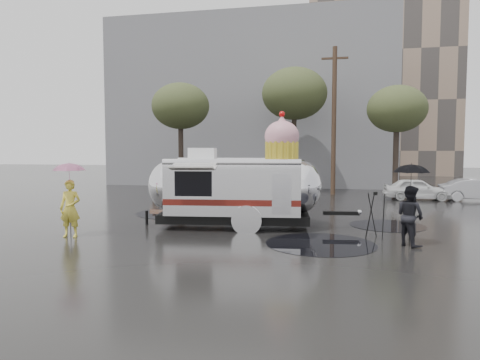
% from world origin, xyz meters
% --- Properties ---
extents(ground, '(120.00, 120.00, 0.00)m').
position_xyz_m(ground, '(0.00, 0.00, 0.00)').
color(ground, black).
rests_on(ground, ground).
extents(puddles, '(11.67, 8.37, 0.01)m').
position_xyz_m(puddles, '(-0.07, 2.57, 0.01)').
color(puddles, black).
rests_on(puddles, ground).
extents(grey_building, '(22.00, 12.00, 13.00)m').
position_xyz_m(grey_building, '(-4.00, 24.00, 6.50)').
color(grey_building, slate).
rests_on(grey_building, ground).
extents(utility_pole, '(1.60, 0.28, 9.00)m').
position_xyz_m(utility_pole, '(2.50, 14.00, 4.62)').
color(utility_pole, '#473323').
rests_on(utility_pole, ground).
extents(tree_left, '(3.64, 3.64, 6.95)m').
position_xyz_m(tree_left, '(-7.00, 13.00, 5.48)').
color(tree_left, '#382D26').
rests_on(tree_left, ground).
extents(tree_mid, '(4.20, 4.20, 8.03)m').
position_xyz_m(tree_mid, '(0.00, 15.00, 6.34)').
color(tree_mid, '#382D26').
rests_on(tree_mid, ground).
extents(tree_right, '(3.36, 3.36, 6.42)m').
position_xyz_m(tree_right, '(6.00, 13.00, 5.06)').
color(tree_right, '#382D26').
rests_on(tree_right, ground).
extents(barricade_row, '(4.30, 0.80, 1.00)m').
position_xyz_m(barricade_row, '(-5.55, 9.96, 0.52)').
color(barricade_row, '#473323').
rests_on(barricade_row, ground).
extents(airstream_trailer, '(7.76, 3.47, 4.19)m').
position_xyz_m(airstream_trailer, '(-1.02, 1.98, 1.47)').
color(airstream_trailer, silver).
rests_on(airstream_trailer, ground).
extents(person_left, '(0.70, 0.51, 1.81)m').
position_xyz_m(person_left, '(-5.81, -0.89, 0.91)').
color(person_left, yellow).
rests_on(person_left, ground).
extents(umbrella_pink, '(1.21, 1.21, 2.38)m').
position_xyz_m(umbrella_pink, '(-5.81, -0.89, 1.96)').
color(umbrella_pink, pink).
rests_on(umbrella_pink, ground).
extents(person_right, '(0.87, 0.94, 1.73)m').
position_xyz_m(person_right, '(4.46, -0.11, 0.87)').
color(person_right, black).
rests_on(person_right, ground).
extents(umbrella_black, '(1.22, 1.22, 2.38)m').
position_xyz_m(umbrella_black, '(4.46, -0.11, 1.97)').
color(umbrella_black, black).
rests_on(umbrella_black, ground).
extents(tripod, '(0.59, 0.59, 1.46)m').
position_xyz_m(tripod, '(3.61, 0.79, 0.86)').
color(tripod, black).
rests_on(tripod, ground).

